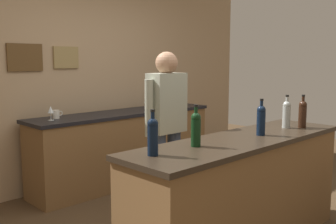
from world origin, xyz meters
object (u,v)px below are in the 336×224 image
at_px(wine_bottle_a, 153,135).
at_px(wine_bottle_d, 287,113).
at_px(wine_glass_a, 51,110).
at_px(wine_bottle_b, 196,128).
at_px(wine_bottle_e, 303,113).
at_px(wine_glass_b, 147,101).
at_px(bartender, 167,124).
at_px(coffee_mug, 56,114).
at_px(wine_bottle_c, 261,119).

height_order(wine_bottle_a, wine_bottle_d, same).
xyz_separation_m(wine_bottle_d, wine_glass_a, (-1.28, 2.05, -0.05)).
xyz_separation_m(wine_bottle_a, wine_bottle_b, (0.40, -0.02, 0.00)).
bearing_deg(wine_bottle_b, wine_bottle_e, -6.82).
xyz_separation_m(wine_glass_a, wine_glass_b, (1.38, 0.02, 0.00)).
distance_m(bartender, coffee_mug, 1.36).
relative_size(bartender, wine_glass_b, 10.45).
xyz_separation_m(bartender, wine_glass_b, (0.81, 1.22, 0.07)).
height_order(wine_bottle_c, wine_glass_a, wine_bottle_c).
bearing_deg(wine_bottle_b, bartender, 59.43).
relative_size(wine_bottle_c, wine_bottle_d, 1.00).
bearing_deg(coffee_mug, wine_bottle_b, -90.13).
bearing_deg(bartender, wine_bottle_a, -138.45).
xyz_separation_m(wine_bottle_b, wine_bottle_e, (1.30, -0.16, 0.00)).
height_order(wine_bottle_a, wine_glass_b, wine_bottle_a).
distance_m(bartender, wine_glass_b, 1.46).
xyz_separation_m(bartender, wine_bottle_c, (0.24, -0.88, 0.12)).
relative_size(wine_bottle_b, wine_bottle_d, 1.00).
relative_size(wine_bottle_c, wine_glass_a, 1.97).
bearing_deg(wine_bottle_e, wine_bottle_c, 174.21).
relative_size(wine_bottle_a, wine_glass_a, 1.97).
bearing_deg(bartender, wine_glass_b, 56.38).
height_order(bartender, wine_glass_a, bartender).
relative_size(wine_bottle_c, wine_bottle_e, 1.00).
height_order(wine_bottle_b, wine_bottle_c, same).
bearing_deg(wine_bottle_c, wine_bottle_d, 3.65).
xyz_separation_m(wine_bottle_a, coffee_mug, (0.41, 2.05, -0.11)).
height_order(wine_bottle_d, wine_glass_b, wine_bottle_d).
bearing_deg(coffee_mug, wine_glass_a, -140.80).
bearing_deg(wine_bottle_b, wine_glass_a, 92.96).
height_order(wine_bottle_b, wine_glass_b, wine_bottle_b).
bearing_deg(coffee_mug, wine_bottle_c, -72.10).
xyz_separation_m(wine_bottle_a, wine_bottle_e, (1.71, -0.17, 0.00)).
height_order(wine_bottle_c, coffee_mug, wine_bottle_c).
xyz_separation_m(wine_bottle_c, wine_glass_b, (0.57, 2.10, -0.05)).
height_order(wine_glass_a, wine_glass_b, same).
xyz_separation_m(bartender, wine_bottle_d, (0.71, -0.85, 0.12)).
bearing_deg(bartender, wine_bottle_e, -48.24).
distance_m(wine_bottle_a, wine_bottle_e, 1.72).
height_order(wine_bottle_a, wine_bottle_c, same).
bearing_deg(wine_bottle_b, wine_bottle_c, -7.69).
distance_m(bartender, wine_glass_a, 1.33).
relative_size(wine_bottle_c, wine_glass_b, 1.97).
relative_size(bartender, coffee_mug, 12.96).
bearing_deg(wine_bottle_a, wine_bottle_d, -2.95).
bearing_deg(wine_glass_b, wine_bottle_e, -89.19).
height_order(wine_bottle_c, wine_bottle_d, same).
bearing_deg(wine_bottle_b, wine_glass_b, 57.55).
bearing_deg(wine_bottle_d, bartender, 129.91).
relative_size(wine_bottle_d, coffee_mug, 2.45).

